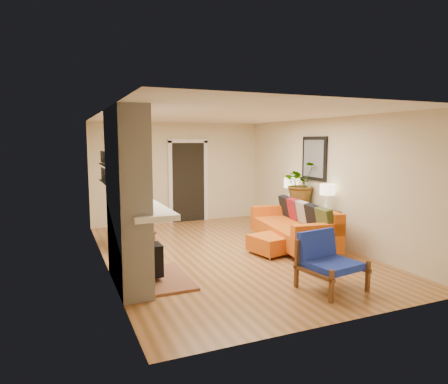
{
  "coord_description": "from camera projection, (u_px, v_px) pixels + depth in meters",
  "views": [
    {
      "loc": [
        -2.99,
        -6.82,
        2.13
      ],
      "look_at": [
        0.0,
        0.2,
        1.15
      ],
      "focal_mm": 32.0,
      "sensor_mm": 36.0,
      "label": 1
    }
  ],
  "objects": [
    {
      "name": "lamp_far",
      "position": [
        290.0,
        187.0,
        9.33
      ],
      "size": [
        0.3,
        0.3,
        0.54
      ],
      "color": "white",
      "rests_on": "console_table"
    },
    {
      "name": "sofa",
      "position": [
        296.0,
        226.0,
        8.16
      ],
      "size": [
        1.28,
        2.42,
        0.91
      ],
      "color": "silver",
      "rests_on": "ground"
    },
    {
      "name": "houseplant",
      "position": [
        302.0,
        183.0,
        8.87
      ],
      "size": [
        0.86,
        0.75,
        0.95
      ],
      "primitive_type": "imported",
      "rotation": [
        0.0,
        0.0,
        -0.01
      ],
      "color": "#1E5919",
      "rests_on": "console_table"
    },
    {
      "name": "room_shell",
      "position": [
        208.0,
        176.0,
        10.14
      ],
      "size": [
        6.5,
        6.5,
        6.5
      ],
      "color": "#B57545",
      "rests_on": "ground"
    },
    {
      "name": "lamp_near",
      "position": [
        327.0,
        194.0,
        8.07
      ],
      "size": [
        0.3,
        0.3,
        0.54
      ],
      "color": "white",
      "rests_on": "console_table"
    },
    {
      "name": "ottoman",
      "position": [
        271.0,
        243.0,
        7.55
      ],
      "size": [
        0.83,
        0.83,
        0.35
      ],
      "color": "silver",
      "rests_on": "ground"
    },
    {
      "name": "blue_chair",
      "position": [
        326.0,
        258.0,
        5.79
      ],
      "size": [
        0.89,
        0.88,
        0.82
      ],
      "color": "brown",
      "rests_on": "ground"
    },
    {
      "name": "fireplace",
      "position": [
        130.0,
        202.0,
        5.81
      ],
      "size": [
        1.09,
        1.68,
        2.6
      ],
      "color": "white",
      "rests_on": "ground"
    },
    {
      "name": "console_table",
      "position": [
        307.0,
        212.0,
        8.75
      ],
      "size": [
        0.34,
        1.85,
        0.72
      ],
      "color": "black",
      "rests_on": "ground"
    },
    {
      "name": "dining_table",
      "position": [
        133.0,
        220.0,
        8.06
      ],
      "size": [
        0.71,
        1.56,
        0.83
      ],
      "color": "brown",
      "rests_on": "ground"
    }
  ]
}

